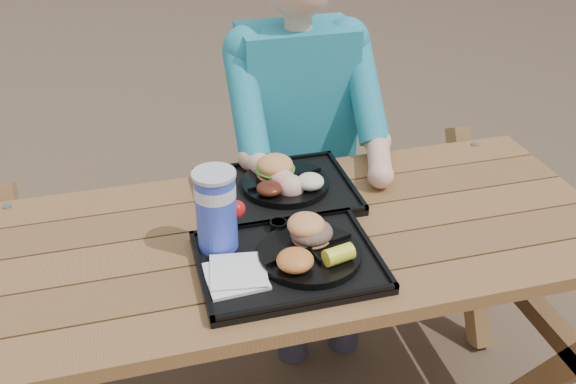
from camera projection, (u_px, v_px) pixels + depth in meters
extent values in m
cube|color=black|center=(288.00, 263.00, 1.61)|extent=(0.45, 0.35, 0.02)
cube|color=black|center=(276.00, 192.00, 1.90)|extent=(0.45, 0.35, 0.02)
cylinder|color=black|center=(310.00, 254.00, 1.61)|extent=(0.26, 0.26, 0.02)
cylinder|color=black|center=(285.00, 184.00, 1.91)|extent=(0.26, 0.26, 0.02)
cube|color=white|center=(235.00, 275.00, 1.54)|extent=(0.15, 0.15, 0.02)
cylinder|color=blue|center=(216.00, 212.00, 1.60)|extent=(0.10, 0.10, 0.21)
cylinder|color=black|center=(278.00, 226.00, 1.71)|extent=(0.05, 0.05, 0.03)
cylinder|color=gold|center=(296.00, 225.00, 1.71)|extent=(0.05, 0.05, 0.03)
ellipsoid|color=orange|center=(295.00, 260.00, 1.53)|extent=(0.09, 0.09, 0.05)
cube|color=black|center=(217.00, 196.00, 1.86)|extent=(0.03, 0.15, 0.01)
ellipsoid|color=#4E1D0F|center=(270.00, 188.00, 1.83)|extent=(0.08, 0.08, 0.03)
ellipsoid|color=white|center=(310.00, 181.00, 1.85)|extent=(0.08, 0.08, 0.04)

